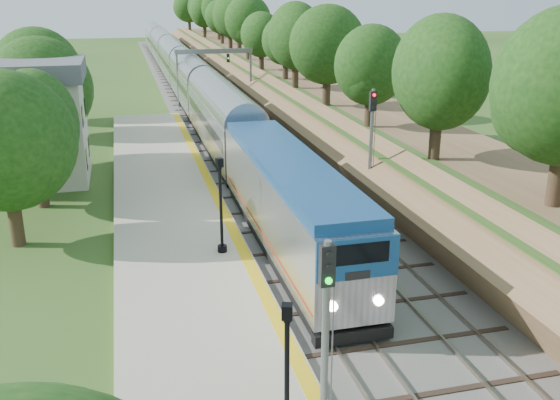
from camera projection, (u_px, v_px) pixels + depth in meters
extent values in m
cube|color=#4C4944|center=(205.00, 99.00, 73.24)|extent=(9.50, 170.00, 0.12)
cube|color=gray|center=(182.00, 98.00, 72.56)|extent=(0.08, 170.00, 0.16)
cube|color=gray|center=(194.00, 98.00, 72.90)|extent=(0.08, 170.00, 0.16)
cube|color=gray|center=(216.00, 97.00, 73.49)|extent=(0.08, 170.00, 0.16)
cube|color=gray|center=(228.00, 96.00, 73.82)|extent=(0.08, 170.00, 0.16)
cube|color=#ABA48A|center=(180.00, 245.00, 31.15)|extent=(6.40, 68.00, 0.38)
cube|color=gold|center=(236.00, 236.00, 31.75)|extent=(0.55, 68.00, 0.01)
cube|color=brown|center=(283.00, 83.00, 74.98)|extent=(9.00, 170.00, 3.00)
cube|color=brown|center=(252.00, 86.00, 74.14)|extent=(4.47, 170.00, 4.54)
cylinder|color=#332316|center=(530.00, 179.00, 27.84)|extent=(0.60, 0.60, 2.62)
sphere|color=#12350E|center=(541.00, 99.00, 26.69)|extent=(5.70, 5.70, 5.70)
cylinder|color=#332316|center=(271.00, 60.00, 73.72)|extent=(0.60, 0.60, 2.62)
sphere|color=#12350E|center=(271.00, 29.00, 72.57)|extent=(5.70, 5.70, 5.70)
cylinder|color=#332316|center=(211.00, 32.00, 119.60)|extent=(0.60, 0.60, 2.62)
sphere|color=#12350E|center=(210.00, 13.00, 118.45)|extent=(5.70, 5.70, 5.70)
cube|color=beige|center=(22.00, 132.00, 40.92)|extent=(8.00, 6.00, 6.80)
cube|color=#54565C|center=(14.00, 71.00, 39.63)|extent=(8.60, 6.60, 1.20)
cube|color=black|center=(87.00, 159.00, 40.71)|extent=(0.05, 1.10, 1.30)
cube|color=black|center=(89.00, 146.00, 44.02)|extent=(0.05, 1.10, 1.30)
cube|color=black|center=(82.00, 117.00, 39.81)|extent=(0.05, 1.10, 1.30)
cube|color=black|center=(85.00, 107.00, 43.11)|extent=(0.05, 1.10, 1.30)
cylinder|color=slate|center=(178.00, 79.00, 66.86)|extent=(0.24, 0.24, 6.20)
cylinder|color=slate|center=(251.00, 77.00, 68.71)|extent=(0.24, 0.24, 6.20)
cube|color=slate|center=(214.00, 51.00, 66.86)|extent=(8.40, 0.25, 0.50)
cube|color=black|center=(191.00, 59.00, 66.39)|extent=(0.30, 0.20, 0.90)
cube|color=black|center=(228.00, 58.00, 67.32)|extent=(0.30, 0.20, 0.90)
cylinder|color=#332316|center=(52.00, 179.00, 38.41)|extent=(0.60, 0.60, 2.45)
sphere|color=#12350E|center=(46.00, 126.00, 37.34)|extent=(5.32, 5.32, 5.32)
cylinder|color=#332316|center=(69.00, 126.00, 53.09)|extent=(0.60, 0.60, 2.45)
sphere|color=#12350E|center=(65.00, 87.00, 52.02)|extent=(5.32, 5.32, 5.32)
cube|color=black|center=(289.00, 240.00, 30.76)|extent=(2.80, 17.55, 0.61)
cube|color=#B7BAC1|center=(289.00, 201.00, 30.11)|extent=(3.05, 18.28, 3.45)
cube|color=navy|center=(289.00, 162.00, 29.48)|extent=(2.93, 17.55, 0.45)
cube|color=navy|center=(358.00, 259.00, 21.38)|extent=(3.02, 0.10, 1.52)
cube|color=black|center=(359.00, 254.00, 21.28)|extent=(2.23, 0.06, 0.76)
cube|color=#A01D0F|center=(289.00, 224.00, 30.48)|extent=(3.07, 17.92, 0.10)
cube|color=#B7BAC1|center=(223.00, 125.00, 48.48)|extent=(3.05, 20.32, 3.96)
cube|color=#B7BAC1|center=(192.00, 86.00, 67.67)|extent=(3.05, 20.32, 3.96)
cube|color=#B7BAC1|center=(175.00, 65.00, 86.87)|extent=(3.05, 20.32, 3.96)
cube|color=#B7BAC1|center=(164.00, 51.00, 106.06)|extent=(3.05, 20.32, 3.96)
cube|color=#B7BAC1|center=(156.00, 41.00, 125.25)|extent=(3.05, 20.32, 3.96)
cylinder|color=black|center=(287.00, 383.00, 16.49)|extent=(0.14, 0.14, 3.88)
cube|color=black|center=(287.00, 311.00, 15.80)|extent=(0.35, 0.35, 0.40)
cube|color=silver|center=(287.00, 311.00, 15.80)|extent=(0.25, 0.25, 0.30)
cylinder|color=black|center=(222.00, 248.00, 29.91)|extent=(0.46, 0.46, 0.31)
cylinder|color=black|center=(221.00, 209.00, 29.25)|extent=(0.15, 0.15, 4.06)
cube|color=black|center=(219.00, 163.00, 28.53)|extent=(0.36, 0.36, 0.42)
cube|color=silver|center=(219.00, 163.00, 28.53)|extent=(0.26, 0.26, 0.31)
cylinder|color=slate|center=(325.00, 354.00, 15.93)|extent=(0.19, 0.19, 6.27)
cube|color=black|center=(327.00, 265.00, 15.13)|extent=(0.37, 0.24, 1.08)
cylinder|color=#0CE526|center=(329.00, 268.00, 15.00)|extent=(0.17, 0.06, 0.17)
cylinder|color=slate|center=(371.00, 149.00, 35.81)|extent=(0.20, 0.20, 6.94)
cube|color=black|center=(373.00, 101.00, 34.91)|extent=(0.38, 0.25, 1.12)
cylinder|color=#FF0C0C|center=(374.00, 101.00, 34.77)|extent=(0.18, 0.07, 0.18)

